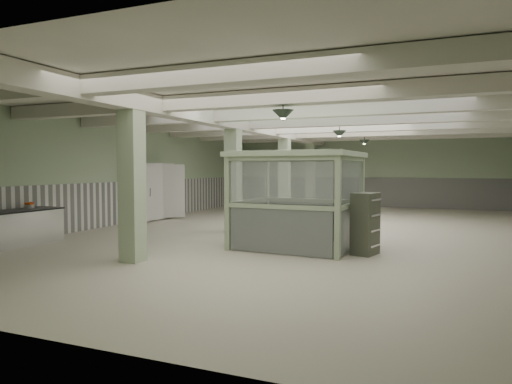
% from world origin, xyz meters
% --- Properties ---
extents(floor, '(20.00, 20.00, 0.00)m').
position_xyz_m(floor, '(0.00, 0.00, 0.00)').
color(floor, beige).
rests_on(floor, ground).
extents(ceiling, '(14.00, 20.00, 0.02)m').
position_xyz_m(ceiling, '(0.00, 0.00, 3.60)').
color(ceiling, silver).
rests_on(ceiling, wall_back).
extents(wall_back, '(14.00, 0.02, 3.60)m').
position_xyz_m(wall_back, '(0.00, 10.00, 1.80)').
color(wall_back, '#A1BA94').
rests_on(wall_back, floor).
extents(wall_front, '(14.00, 0.02, 3.60)m').
position_xyz_m(wall_front, '(0.00, -10.00, 1.80)').
color(wall_front, '#A1BA94').
rests_on(wall_front, floor).
extents(wall_left, '(0.02, 20.00, 3.60)m').
position_xyz_m(wall_left, '(-7.00, 0.00, 1.80)').
color(wall_left, '#A1BA94').
rests_on(wall_left, floor).
extents(wainscot_left, '(0.05, 19.90, 1.50)m').
position_xyz_m(wainscot_left, '(-6.97, 0.00, 0.75)').
color(wainscot_left, silver).
rests_on(wainscot_left, floor).
extents(wainscot_back, '(13.90, 0.05, 1.50)m').
position_xyz_m(wainscot_back, '(0.00, 9.97, 0.75)').
color(wainscot_back, silver).
rests_on(wainscot_back, floor).
extents(girder, '(0.45, 19.90, 0.40)m').
position_xyz_m(girder, '(-2.50, 0.00, 3.38)').
color(girder, silver).
rests_on(girder, ceiling).
extents(beam_a, '(13.90, 0.35, 0.32)m').
position_xyz_m(beam_a, '(0.00, -7.50, 3.42)').
color(beam_a, silver).
rests_on(beam_a, ceiling).
extents(beam_b, '(13.90, 0.35, 0.32)m').
position_xyz_m(beam_b, '(0.00, -5.00, 3.42)').
color(beam_b, silver).
rests_on(beam_b, ceiling).
extents(beam_c, '(13.90, 0.35, 0.32)m').
position_xyz_m(beam_c, '(0.00, -2.50, 3.42)').
color(beam_c, silver).
rests_on(beam_c, ceiling).
extents(beam_d, '(13.90, 0.35, 0.32)m').
position_xyz_m(beam_d, '(0.00, 0.00, 3.42)').
color(beam_d, silver).
rests_on(beam_d, ceiling).
extents(beam_e, '(13.90, 0.35, 0.32)m').
position_xyz_m(beam_e, '(0.00, 2.50, 3.42)').
color(beam_e, silver).
rests_on(beam_e, ceiling).
extents(beam_f, '(13.90, 0.35, 0.32)m').
position_xyz_m(beam_f, '(0.00, 5.00, 3.42)').
color(beam_f, silver).
rests_on(beam_f, ceiling).
extents(beam_g, '(13.90, 0.35, 0.32)m').
position_xyz_m(beam_g, '(0.00, 7.50, 3.42)').
color(beam_g, silver).
rests_on(beam_g, ceiling).
extents(column_a, '(0.42, 0.42, 3.60)m').
position_xyz_m(column_a, '(-2.50, -6.00, 1.80)').
color(column_a, '#AEC49E').
rests_on(column_a, floor).
extents(column_b, '(0.42, 0.42, 3.60)m').
position_xyz_m(column_b, '(-2.50, -1.00, 1.80)').
color(column_b, '#AEC49E').
rests_on(column_b, floor).
extents(column_c, '(0.42, 0.42, 3.60)m').
position_xyz_m(column_c, '(-2.50, 4.00, 1.80)').
color(column_c, '#AEC49E').
rests_on(column_c, floor).
extents(column_d, '(0.42, 0.42, 3.60)m').
position_xyz_m(column_d, '(-2.50, 8.00, 1.80)').
color(column_d, '#AEC49E').
rests_on(column_d, floor).
extents(pendant_front, '(0.44, 0.44, 0.22)m').
position_xyz_m(pendant_front, '(0.50, -5.00, 3.05)').
color(pendant_front, '#2B392D').
rests_on(pendant_front, ceiling).
extents(pendant_mid, '(0.44, 0.44, 0.22)m').
position_xyz_m(pendant_mid, '(0.50, 0.50, 3.05)').
color(pendant_mid, '#2B392D').
rests_on(pendant_mid, ceiling).
extents(pendant_back, '(0.44, 0.44, 0.22)m').
position_xyz_m(pendant_back, '(0.50, 5.50, 3.05)').
color(pendant_back, '#2B392D').
rests_on(pendant_back, ceiling).
extents(orange_bowl, '(0.32, 0.32, 0.10)m').
position_xyz_m(orange_bowl, '(-6.66, -4.94, 0.95)').
color(orange_bowl, '#B2B2B7').
rests_on(orange_bowl, prep_counter).
extents(walkin_cooler, '(1.08, 2.34, 2.14)m').
position_xyz_m(walkin_cooler, '(-6.62, 0.52, 1.07)').
color(walkin_cooler, silver).
rests_on(walkin_cooler, floor).
extents(guard_booth, '(3.10, 2.68, 2.39)m').
position_xyz_m(guard_booth, '(0.19, -2.99, 1.64)').
color(guard_booth, '#A2B893').
rests_on(guard_booth, floor).
extents(filing_cabinet, '(0.61, 0.75, 1.41)m').
position_xyz_m(filing_cabinet, '(1.92, -3.32, 0.71)').
color(filing_cabinet, '#535849').
rests_on(filing_cabinet, floor).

